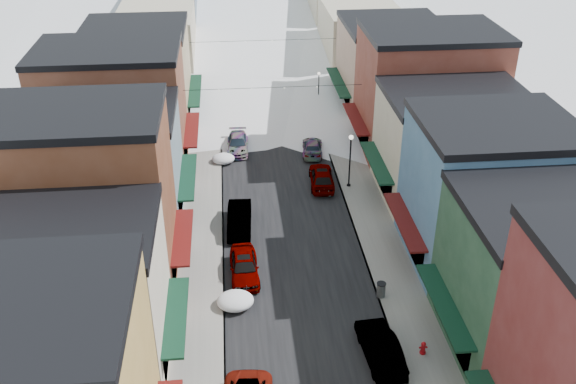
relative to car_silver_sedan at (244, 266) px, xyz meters
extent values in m
cube|color=black|center=(3.60, 39.95, -0.81)|extent=(10.00, 160.00, 0.01)
cube|color=gray|center=(-3.00, 39.95, -0.74)|extent=(3.20, 160.00, 0.15)
cube|color=gray|center=(10.20, 39.95, -0.74)|extent=(3.20, 160.00, 0.15)
cube|color=slate|center=(-1.45, 39.95, -0.74)|extent=(0.10, 160.00, 0.15)
cube|color=slate|center=(8.65, 39.95, -0.74)|extent=(0.10, 160.00, 0.15)
cube|color=beige|center=(-9.60, -7.55, 3.68)|extent=(10.00, 8.00, 9.00)
cube|color=black|center=(-9.60, -7.55, 8.43)|extent=(10.20, 8.20, 0.50)
cube|color=#0E3220|center=(-4.00, -7.55, 2.38)|extent=(1.20, 6.80, 0.15)
cube|color=brown|center=(-10.10, 0.45, 5.18)|extent=(11.00, 8.00, 12.00)
cube|color=black|center=(-10.10, 0.45, 11.43)|extent=(11.20, 8.20, 0.50)
cube|color=#58100F|center=(-4.00, 0.45, 2.38)|extent=(1.20, 6.80, 0.15)
cube|color=slate|center=(-9.60, 8.95, 3.43)|extent=(10.00, 9.00, 8.50)
cube|color=black|center=(-9.60, 8.95, 7.93)|extent=(10.20, 9.20, 0.50)
cube|color=#0E3220|center=(-4.00, 8.95, 2.38)|extent=(1.20, 7.65, 0.15)
cube|color=brown|center=(-10.60, 17.95, 4.43)|extent=(12.00, 9.00, 10.50)
cube|color=black|center=(-10.60, 17.95, 9.93)|extent=(12.20, 9.20, 0.50)
cube|color=#58100F|center=(-4.00, 17.95, 2.38)|extent=(1.20, 7.65, 0.15)
cube|color=tan|center=(-9.60, 27.95, 3.93)|extent=(10.00, 11.00, 9.50)
cube|color=black|center=(-9.60, 27.95, 8.93)|extent=(10.20, 11.20, 0.50)
cube|color=#0E3220|center=(-4.00, 27.95, 2.38)|extent=(1.20, 9.35, 0.15)
cube|color=#21462F|center=(16.80, -8.05, 3.68)|extent=(10.00, 9.00, 9.00)
cube|color=black|center=(16.80, -8.05, 8.43)|extent=(10.20, 9.20, 0.50)
cube|color=#0E3220|center=(11.20, -8.05, 2.38)|extent=(1.20, 7.65, 0.15)
cube|color=teal|center=(16.80, 0.95, 4.18)|extent=(10.00, 9.00, 10.00)
cube|color=black|center=(16.80, 0.95, 9.43)|extent=(10.20, 9.20, 0.50)
cube|color=#58100F|center=(11.20, 0.95, 2.38)|extent=(1.20, 7.65, 0.15)
cube|color=beige|center=(17.30, 9.95, 3.43)|extent=(11.00, 9.00, 8.50)
cube|color=black|center=(17.30, 9.95, 7.93)|extent=(11.20, 9.20, 0.50)
cube|color=#0E3220|center=(11.20, 9.95, 2.38)|extent=(1.20, 7.65, 0.15)
cube|color=maroon|center=(17.80, 18.95, 4.68)|extent=(12.00, 9.00, 11.00)
cube|color=black|center=(17.80, 18.95, 10.43)|extent=(12.20, 9.20, 0.50)
cube|color=#58100F|center=(11.20, 18.95, 2.38)|extent=(1.20, 7.65, 0.15)
cube|color=#A27F6A|center=(16.80, 28.95, 3.68)|extent=(10.00, 11.00, 9.00)
cube|color=black|center=(16.80, 28.95, 8.43)|extent=(10.20, 11.20, 0.50)
cube|color=#0E3220|center=(11.20, 28.95, 2.38)|extent=(1.20, 9.35, 0.15)
cube|color=gray|center=(-8.90, 41.95, 3.18)|extent=(9.00, 13.00, 8.00)
cube|color=gray|center=(16.10, 41.95, 3.18)|extent=(9.00, 13.00, 8.00)
cube|color=gray|center=(-8.90, 55.95, 3.18)|extent=(9.00, 13.00, 8.00)
cube|color=gray|center=(16.10, 55.95, 3.18)|extent=(9.00, 13.00, 8.00)
cylinder|color=black|center=(3.60, 19.95, 5.38)|extent=(16.40, 0.04, 0.04)
cylinder|color=black|center=(3.60, 34.95, 5.38)|extent=(16.40, 0.04, 0.04)
imported|color=#94969C|center=(0.00, 0.00, 0.00)|extent=(2.07, 4.85, 1.63)
imported|color=black|center=(-0.15, 6.07, 0.02)|extent=(2.02, 5.15, 1.67)
imported|color=#AAABB2|center=(0.10, 19.85, -0.11)|extent=(2.15, 4.94, 1.42)
imported|color=black|center=(7.53, -8.62, 0.02)|extent=(2.15, 5.18, 1.67)
imported|color=#9EA1A7|center=(7.10, 12.28, 0.03)|extent=(2.31, 5.09, 1.69)
imported|color=black|center=(7.10, 18.55, -0.15)|extent=(2.37, 4.76, 1.33)
imported|color=#9D9FA5|center=(1.49, 42.16, 0.02)|extent=(2.34, 5.02, 1.66)
imported|color=silver|center=(5.36, 40.54, 0.00)|extent=(2.72, 5.87, 1.63)
cylinder|color=#AB090E|center=(10.08, -8.62, -0.61)|extent=(0.37, 0.37, 0.11)
cylinder|color=#AB090E|center=(10.08, -8.62, -0.34)|extent=(0.26, 0.26, 0.65)
sphere|color=#AB090E|center=(10.08, -8.62, 0.03)|extent=(0.28, 0.28, 0.28)
cylinder|color=#AB090E|center=(10.08, -8.62, -0.23)|extent=(0.49, 0.11, 0.11)
cylinder|color=#525557|center=(8.80, -3.22, -0.18)|extent=(0.57, 0.57, 0.98)
cylinder|color=black|center=(8.80, -3.22, 0.34)|extent=(0.61, 0.61, 0.07)
cylinder|color=black|center=(9.37, 11.72, -0.61)|extent=(0.33, 0.33, 0.11)
cylinder|color=black|center=(9.37, 11.72, 1.53)|extent=(0.13, 0.13, 4.38)
sphere|color=white|center=(9.37, 11.72, 3.88)|extent=(0.39, 0.39, 0.39)
cylinder|color=black|center=(9.26, 30.08, -0.62)|extent=(0.27, 0.27, 0.09)
cylinder|color=black|center=(9.26, 30.08, 1.11)|extent=(0.11, 0.11, 3.56)
sphere|color=white|center=(9.26, 30.08, 3.03)|extent=(0.32, 0.32, 0.32)
ellipsoid|color=white|center=(-0.70, -3.24, -0.31)|extent=(2.39, 2.03, 1.01)
ellipsoid|color=white|center=(-0.50, -2.04, -0.56)|extent=(1.02, 0.92, 0.51)
ellipsoid|color=white|center=(-0.70, -3.03, -0.38)|extent=(2.06, 1.74, 0.87)
ellipsoid|color=white|center=(-0.50, -1.83, -0.60)|extent=(0.88, 0.79, 0.44)
ellipsoid|color=white|center=(-1.30, 17.34, -0.37)|extent=(2.09, 1.77, 0.88)
ellipsoid|color=white|center=(-1.10, 18.54, -0.59)|extent=(0.89, 0.80, 0.45)
camera|label=1|loc=(-0.42, -35.65, 26.04)|focal=40.00mm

